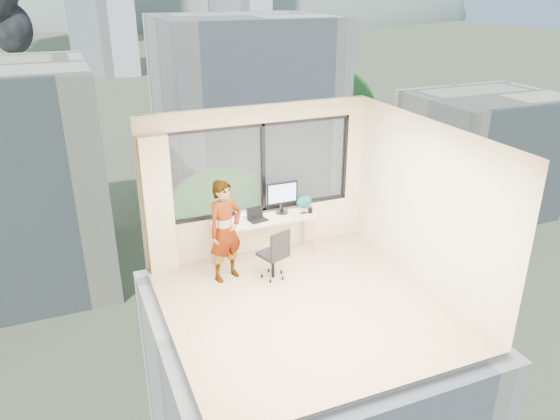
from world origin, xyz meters
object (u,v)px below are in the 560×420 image
laptop (258,215)px  person (225,231)px  chair (273,253)px  desk (265,238)px  handbag (304,202)px  game_console (245,214)px  monitor (282,197)px

laptop → person: bearing=-163.0°
chair → laptop: size_ratio=2.77×
desk → chair: bearing=-101.2°
handbag → game_console: bearing=174.6°
desk → monitor: 0.75m
laptop → monitor: bearing=7.7°
chair → monitor: (0.49, 0.79, 0.59)m
monitor → game_console: 0.69m
monitor → handbag: bearing=7.8°
person → laptop: size_ratio=5.19×
monitor → chair: bearing=-121.3°
game_console → handbag: handbag is taller
laptop → handbag: size_ratio=1.15×
chair → handbag: size_ratio=3.18×
desk → handbag: 0.95m
desk → game_console: (-0.29, 0.18, 0.41)m
desk → laptop: bearing=-157.0°
chair → laptop: bearing=72.4°
chair → handbag: bearing=23.4°
game_console → laptop: 0.29m
laptop → handbag: handbag is taller
game_console → laptop: (0.14, -0.25, 0.06)m
person → monitor: person is taller
monitor → game_console: (-0.64, 0.08, -0.25)m
desk → person: bearing=-153.4°
person → monitor: size_ratio=2.94×
person → monitor: (1.18, 0.51, 0.20)m
person → game_console: bearing=28.8°
person → chair: bearing=-41.3°
game_console → laptop: size_ratio=0.91×
desk → game_console: 0.53m
chair → game_console: 0.95m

